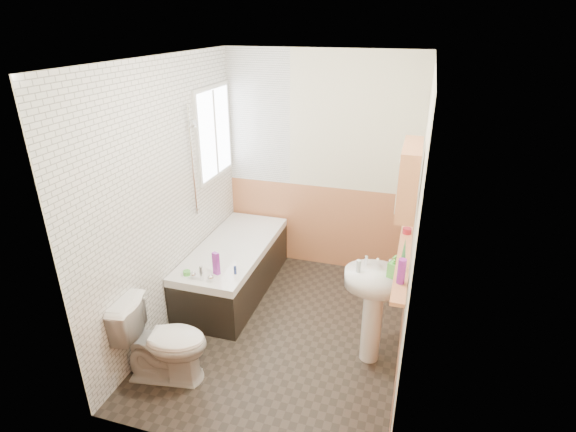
# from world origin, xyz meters

# --- Properties ---
(floor) EXTENTS (2.80, 2.80, 0.00)m
(floor) POSITION_xyz_m (0.00, 0.00, 0.00)
(floor) COLOR black
(floor) RESTS_ON ground
(ceiling) EXTENTS (2.80, 2.80, 0.00)m
(ceiling) POSITION_xyz_m (0.00, 0.00, 2.50)
(ceiling) COLOR white
(ceiling) RESTS_ON ground
(wall_back) EXTENTS (2.20, 0.02, 2.50)m
(wall_back) POSITION_xyz_m (0.00, 1.41, 1.25)
(wall_back) COLOR #ECE5C3
(wall_back) RESTS_ON ground
(wall_front) EXTENTS (2.20, 0.02, 2.50)m
(wall_front) POSITION_xyz_m (0.00, -1.41, 1.25)
(wall_front) COLOR #ECE5C3
(wall_front) RESTS_ON ground
(wall_left) EXTENTS (0.02, 2.80, 2.50)m
(wall_left) POSITION_xyz_m (-1.11, 0.00, 1.25)
(wall_left) COLOR #ECE5C3
(wall_left) RESTS_ON ground
(wall_right) EXTENTS (0.02, 2.80, 2.50)m
(wall_right) POSITION_xyz_m (1.11, 0.00, 1.25)
(wall_right) COLOR #ECE5C3
(wall_right) RESTS_ON ground
(wainscot_right) EXTENTS (0.01, 2.80, 1.00)m
(wainscot_right) POSITION_xyz_m (1.09, 0.00, 0.50)
(wainscot_right) COLOR tan
(wainscot_right) RESTS_ON wall_right
(wainscot_front) EXTENTS (2.20, 0.01, 1.00)m
(wainscot_front) POSITION_xyz_m (0.00, -1.39, 0.50)
(wainscot_front) COLOR tan
(wainscot_front) RESTS_ON wall_front
(wainscot_back) EXTENTS (2.20, 0.01, 1.00)m
(wainscot_back) POSITION_xyz_m (0.00, 1.39, 0.50)
(wainscot_back) COLOR tan
(wainscot_back) RESTS_ON wall_back
(tile_cladding_left) EXTENTS (0.01, 2.80, 2.50)m
(tile_cladding_left) POSITION_xyz_m (-1.09, 0.00, 1.25)
(tile_cladding_left) COLOR white
(tile_cladding_left) RESTS_ON wall_left
(tile_return_back) EXTENTS (0.75, 0.01, 1.50)m
(tile_return_back) POSITION_xyz_m (-0.73, 1.39, 1.75)
(tile_return_back) COLOR white
(tile_return_back) RESTS_ON wall_back
(window) EXTENTS (0.03, 0.79, 0.99)m
(window) POSITION_xyz_m (-1.06, 0.95, 1.65)
(window) COLOR white
(window) RESTS_ON wall_left
(bathtub) EXTENTS (0.70, 1.65, 0.69)m
(bathtub) POSITION_xyz_m (-0.73, 0.53, 0.29)
(bathtub) COLOR black
(bathtub) RESTS_ON floor
(shower_riser) EXTENTS (0.10, 0.07, 1.11)m
(shower_riser) POSITION_xyz_m (-1.04, 0.39, 1.60)
(shower_riser) COLOR silver
(shower_riser) RESTS_ON wall_left
(toilet) EXTENTS (0.79, 0.52, 0.72)m
(toilet) POSITION_xyz_m (-0.76, -0.85, 0.36)
(toilet) COLOR white
(toilet) RESTS_ON floor
(sink) EXTENTS (0.51, 0.42, 0.99)m
(sink) POSITION_xyz_m (0.84, -0.14, 0.63)
(sink) COLOR white
(sink) RESTS_ON floor
(pine_shelf) EXTENTS (0.10, 1.35, 0.03)m
(pine_shelf) POSITION_xyz_m (1.04, -0.20, 1.09)
(pine_shelf) COLOR tan
(pine_shelf) RESTS_ON wall_right
(medicine_cabinet) EXTENTS (0.14, 0.56, 0.51)m
(medicine_cabinet) POSITION_xyz_m (1.01, -0.14, 1.70)
(medicine_cabinet) COLOR tan
(medicine_cabinet) RESTS_ON wall_right
(foam_can) EXTENTS (0.06, 0.06, 0.18)m
(foam_can) POSITION_xyz_m (1.04, -0.62, 1.20)
(foam_can) COLOR purple
(foam_can) RESTS_ON pine_shelf
(green_bottle) EXTENTS (0.06, 0.06, 0.25)m
(green_bottle) POSITION_xyz_m (1.04, -0.42, 1.23)
(green_bottle) COLOR #388447
(green_bottle) RESTS_ON pine_shelf
(black_jar) EXTENTS (0.09, 0.09, 0.05)m
(black_jar) POSITION_xyz_m (1.04, 0.19, 1.13)
(black_jar) COLOR maroon
(black_jar) RESTS_ON pine_shelf
(soap_bottle) EXTENTS (0.16, 0.21, 0.09)m
(soap_bottle) POSITION_xyz_m (0.98, -0.18, 0.93)
(soap_bottle) COLOR #59C647
(soap_bottle) RESTS_ON sink
(clear_bottle) EXTENTS (0.04, 0.04, 0.11)m
(clear_bottle) POSITION_xyz_m (0.70, -0.18, 0.93)
(clear_bottle) COLOR silver
(clear_bottle) RESTS_ON sink
(blue_gel) EXTENTS (0.07, 0.06, 0.22)m
(blue_gel) POSITION_xyz_m (-0.65, -0.05, 0.66)
(blue_gel) COLOR purple
(blue_gel) RESTS_ON bathtub
(cream_jar) EXTENTS (0.09, 0.09, 0.04)m
(cream_jar) POSITION_xyz_m (-0.91, -0.15, 0.57)
(cream_jar) COLOR #59C647
(cream_jar) RESTS_ON bathtub
(orange_bottle) EXTENTS (0.03, 0.03, 0.08)m
(orange_bottle) POSITION_xyz_m (-0.48, -0.00, 0.59)
(orange_bottle) COLOR navy
(orange_bottle) RESTS_ON bathtub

